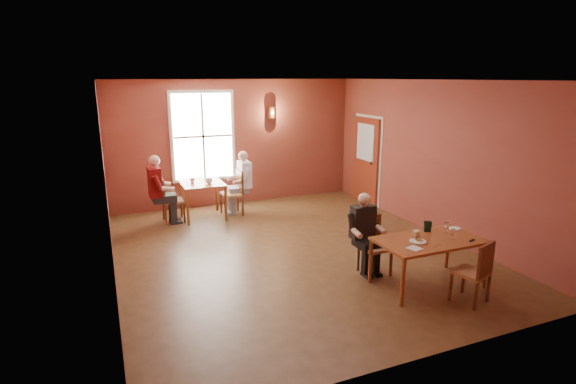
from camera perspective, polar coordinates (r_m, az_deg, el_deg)
name	(u,v)px	position (r m, az deg, el deg)	size (l,w,h in m)	color
ground	(292,251)	(8.19, 0.54, -7.46)	(6.00, 7.00, 0.01)	brown
wall_back	(236,143)	(11.01, -6.66, 6.23)	(6.00, 0.04, 3.00)	brown
wall_front	(426,232)	(4.85, 17.15, -4.92)	(6.00, 0.04, 3.00)	brown
wall_left	(106,185)	(7.15, -22.12, 0.82)	(0.04, 7.00, 3.00)	brown
wall_right	(432,158)	(9.33, 17.81, 4.16)	(0.04, 7.00, 3.00)	brown
ceiling	(293,80)	(7.59, 0.60, 14.04)	(6.00, 7.00, 0.04)	white
window	(203,136)	(10.74, -10.75, 6.95)	(1.36, 0.10, 1.96)	white
door	(366,161)	(11.19, 9.83, 3.92)	(0.12, 1.04, 2.10)	maroon
wall_sconce	(272,113)	(11.12, -2.09, 10.03)	(0.16, 0.16, 0.28)	brown
main_table	(427,262)	(7.09, 17.29, -8.52)	(1.56, 0.88, 0.73)	brown
chair_diner_main	(375,246)	(7.25, 10.99, -6.78)	(0.41, 0.41, 0.92)	brown
diner_main	(377,237)	(7.17, 11.19, -5.68)	(0.50, 0.50, 1.24)	#432D1C
chair_empty	(471,271)	(6.76, 22.24, -9.30)	(0.40, 0.40, 0.91)	#4C2D0F
plate_food	(418,241)	(6.80, 16.17, -5.99)	(0.25, 0.25, 0.03)	silver
sandwich	(416,236)	(6.90, 15.93, -5.34)	(0.09, 0.08, 0.11)	tan
goblet_a	(447,227)	(7.29, 19.50, -4.25)	(0.07, 0.07, 0.18)	white
goblet_c	(453,234)	(7.04, 20.25, -5.04)	(0.07, 0.07, 0.17)	white
menu_stand	(428,227)	(7.25, 17.31, -4.21)	(0.10, 0.05, 0.17)	black
knife	(437,246)	(6.73, 18.35, -6.51)	(0.18, 0.01, 0.00)	silver
napkin	(415,248)	(6.54, 15.77, -6.90)	(0.17, 0.17, 0.01)	white
side_plate	(455,228)	(7.56, 20.41, -4.35)	(0.17, 0.17, 0.01)	white
sunglasses	(472,240)	(7.11, 22.35, -5.70)	(0.12, 0.04, 0.01)	black
second_table	(203,200)	(10.11, -10.73, -1.05)	(0.90, 0.90, 0.80)	brown
chair_diner_white	(231,193)	(10.22, -7.20, -0.11)	(0.45, 0.45, 1.01)	#3E230C
diner_white	(232,185)	(10.19, -7.07, 0.90)	(0.55, 0.55, 1.38)	silver
chair_diner_maroon	(173,200)	(9.98, -14.40, -0.96)	(0.43, 0.43, 0.96)	brown
diner_maroon	(171,189)	(9.92, -14.66, 0.35)	(0.58, 0.58, 1.44)	#510E15
cup_a	(209,181)	(9.92, -9.98, 1.38)	(0.14, 0.14, 0.11)	white
cup_b	(192,180)	(10.08, -12.05, 1.47)	(0.11, 0.11, 0.10)	white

